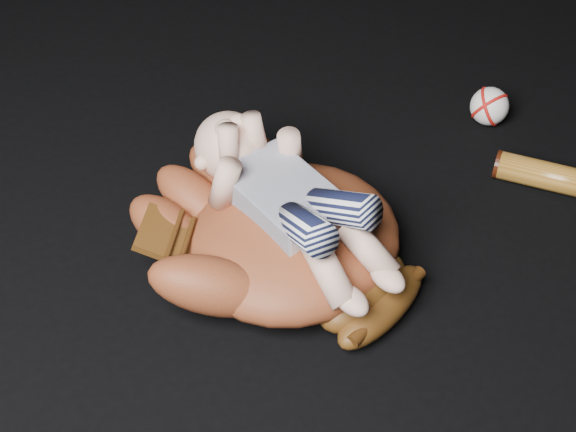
{
  "coord_description": "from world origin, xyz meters",
  "views": [
    {
      "loc": [
        -0.58,
        -0.62,
        0.88
      ],
      "look_at": [
        -0.18,
        0.09,
        0.08
      ],
      "focal_mm": 50.0,
      "sensor_mm": 36.0,
      "label": 1
    }
  ],
  "objects": [
    {
      "name": "newborn_baby",
      "position": [
        -0.18,
        0.06,
        0.13
      ],
      "size": [
        0.23,
        0.41,
        0.16
      ],
      "primitive_type": null,
      "rotation": [
        0.0,
        0.0,
        0.14
      ],
      "color": "#DAA48C",
      "rests_on": "baseball_glove"
    },
    {
      "name": "baseball",
      "position": [
        0.28,
        0.19,
        0.03
      ],
      "size": [
        0.09,
        0.09,
        0.07
      ],
      "primitive_type": "sphere",
      "rotation": [
        0.0,
        0.0,
        0.41
      ],
      "color": "white",
      "rests_on": "ground"
    },
    {
      "name": "baseball_glove",
      "position": [
        -0.18,
        0.06,
        0.07
      ],
      "size": [
        0.53,
        0.56,
        0.14
      ],
      "primitive_type": null,
      "rotation": [
        0.0,
        0.0,
        0.35
      ],
      "color": "maroon",
      "rests_on": "ground"
    }
  ]
}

